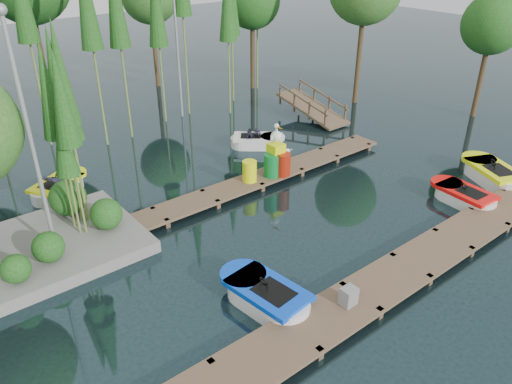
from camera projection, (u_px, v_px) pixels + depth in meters
ground_plane at (254, 232)px, 16.24m from camera, size 90.00×90.00×0.00m
near_dock at (361, 297)px, 13.05m from camera, size 18.00×1.50×0.50m
far_dock at (233, 189)px, 18.40m from camera, size 15.00×1.20×0.50m
tree_screen at (44, 3)px, 19.48m from camera, size 34.42×18.53×10.31m
lamp_island at (27, 125)px, 12.90m from camera, size 0.30×0.30×7.25m
lamp_rear at (176, 32)px, 23.97m from camera, size 0.30×0.30×7.25m
ramp at (312, 108)px, 25.38m from camera, size 1.50×3.94×1.49m
boat_blue at (266, 296)px, 13.03m from camera, size 1.59×2.93×0.94m
boat_red at (464, 197)px, 17.82m from camera, size 1.30×2.59×0.85m
boat_yellow_near at (492, 174)px, 19.31m from camera, size 2.40×3.22×0.99m
boat_yellow_far at (58, 187)px, 18.42m from camera, size 2.72×2.22×1.25m
boat_white_far at (256, 141)px, 22.32m from camera, size 2.56×2.40×1.15m
utility_cabinet at (349, 296)px, 12.62m from camera, size 0.40×0.34×0.49m
yellow_barrel at (250, 171)px, 18.62m from camera, size 0.54×0.54×0.81m
drum_cluster at (277, 159)px, 19.10m from camera, size 1.18×1.08×2.03m
seagull_post at (287, 155)px, 19.58m from camera, size 0.51×0.27×0.81m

